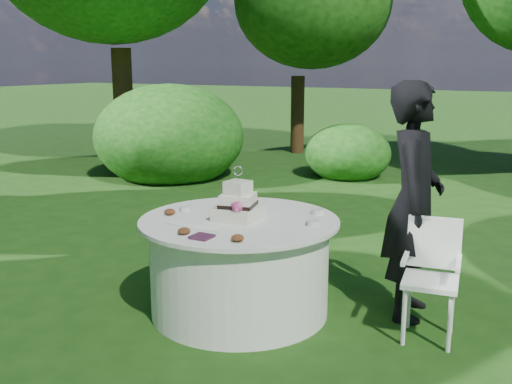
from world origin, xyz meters
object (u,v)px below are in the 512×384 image
napkins (202,237)px  table (239,265)px  cake (238,205)px  chair (432,269)px  guest (414,201)px

napkins → table: napkins is taller
table → napkins: bearing=-86.3°
cake → chair: bearing=12.7°
guest → cake: size_ratio=4.30×
chair → table: bearing=-168.0°
cake → napkins: bearing=-86.4°
guest → table: (-1.19, -0.62, -0.53)m
napkins → guest: 1.66m
napkins → guest: (1.15, 1.19, 0.14)m
napkins → cake: 0.56m
table → chair: chair is taller
napkins → guest: size_ratio=0.08×
guest → chair: guest is taller
table → cake: size_ratio=3.65×
napkins → cake: cake is taller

